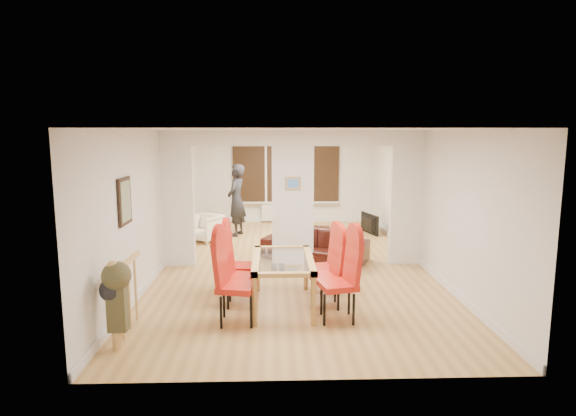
{
  "coord_description": "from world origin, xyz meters",
  "views": [
    {
      "loc": [
        -0.39,
        -9.16,
        2.56
      ],
      "look_at": [
        -0.07,
        0.6,
        1.02
      ],
      "focal_mm": 30.0,
      "sensor_mm": 36.0,
      "label": 1
    }
  ],
  "objects_px": {
    "armchair": "(205,228)",
    "coffee_table": "(311,232)",
    "television": "(366,224)",
    "bowl": "(318,227)",
    "dining_chair_rb": "(325,271)",
    "sofa": "(315,245)",
    "dining_chair_la": "(237,280)",
    "dining_chair_lc": "(240,262)",
    "dining_chair_rc": "(324,263)",
    "bottle": "(302,223)",
    "dining_chair_lb": "(240,272)",
    "person": "(236,200)",
    "dining_table": "(283,282)",
    "dining_chair_ra": "(337,278)"
  },
  "relations": [
    {
      "from": "dining_chair_rb",
      "to": "television",
      "type": "height_order",
      "value": "dining_chair_rb"
    },
    {
      "from": "dining_chair_ra",
      "to": "television",
      "type": "height_order",
      "value": "dining_chair_ra"
    },
    {
      "from": "armchair",
      "to": "coffee_table",
      "type": "bearing_deg",
      "value": 42.11
    },
    {
      "from": "dining_chair_lb",
      "to": "sofa",
      "type": "bearing_deg",
      "value": 77.0
    },
    {
      "from": "coffee_table",
      "to": "bowl",
      "type": "distance_m",
      "value": 0.22
    },
    {
      "from": "dining_table",
      "to": "dining_chair_lb",
      "type": "relative_size",
      "value": 1.52
    },
    {
      "from": "dining_chair_lc",
      "to": "person",
      "type": "distance_m",
      "value": 4.5
    },
    {
      "from": "bowl",
      "to": "bottle",
      "type": "bearing_deg",
      "value": -174.13
    },
    {
      "from": "dining_chair_lc",
      "to": "dining_chair_rb",
      "type": "relative_size",
      "value": 1.0
    },
    {
      "from": "person",
      "to": "bowl",
      "type": "relative_size",
      "value": 9.0
    },
    {
      "from": "dining_chair_rc",
      "to": "bottle",
      "type": "bearing_deg",
      "value": 78.04
    },
    {
      "from": "dining_chair_la",
      "to": "bottle",
      "type": "bearing_deg",
      "value": 89.41
    },
    {
      "from": "dining_chair_lb",
      "to": "bottle",
      "type": "height_order",
      "value": "dining_chair_lb"
    },
    {
      "from": "dining_chair_lb",
      "to": "dining_chair_rb",
      "type": "height_order",
      "value": "dining_chair_rb"
    },
    {
      "from": "dining_chair_rc",
      "to": "bowl",
      "type": "bearing_deg",
      "value": 72.66
    },
    {
      "from": "dining_chair_lc",
      "to": "armchair",
      "type": "relative_size",
      "value": 1.56
    },
    {
      "from": "bottle",
      "to": "dining_chair_la",
      "type": "bearing_deg",
      "value": -102.63
    },
    {
      "from": "dining_chair_la",
      "to": "dining_chair_rb",
      "type": "distance_m",
      "value": 1.38
    },
    {
      "from": "television",
      "to": "bowl",
      "type": "distance_m",
      "value": 1.28
    },
    {
      "from": "dining_chair_rc",
      "to": "sofa",
      "type": "height_order",
      "value": "dining_chair_rc"
    },
    {
      "from": "dining_chair_la",
      "to": "television",
      "type": "distance_m",
      "value": 6.41
    },
    {
      "from": "dining_chair_rb",
      "to": "bowl",
      "type": "bearing_deg",
      "value": 72.12
    },
    {
      "from": "dining_table",
      "to": "dining_chair_lc",
      "type": "height_order",
      "value": "dining_chair_lc"
    },
    {
      "from": "sofa",
      "to": "armchair",
      "type": "distance_m",
      "value": 3.03
    },
    {
      "from": "person",
      "to": "bottle",
      "type": "relative_size",
      "value": 6.71
    },
    {
      "from": "armchair",
      "to": "television",
      "type": "distance_m",
      "value": 4.06
    },
    {
      "from": "sofa",
      "to": "armchair",
      "type": "bearing_deg",
      "value": 168.9
    },
    {
      "from": "dining_chair_rc",
      "to": "armchair",
      "type": "height_order",
      "value": "dining_chair_rc"
    },
    {
      "from": "sofa",
      "to": "armchair",
      "type": "xyz_separation_m",
      "value": [
        -2.47,
        1.76,
        0.01
      ]
    },
    {
      "from": "dining_table",
      "to": "television",
      "type": "height_order",
      "value": "dining_table"
    },
    {
      "from": "sofa",
      "to": "television",
      "type": "relative_size",
      "value": 2.36
    },
    {
      "from": "dining_table",
      "to": "person",
      "type": "distance_m",
      "value": 5.13
    },
    {
      "from": "dining_chair_rc",
      "to": "bottle",
      "type": "xyz_separation_m",
      "value": [
        -0.07,
        4.32,
        -0.17
      ]
    },
    {
      "from": "armchair",
      "to": "coffee_table",
      "type": "height_order",
      "value": "armchair"
    },
    {
      "from": "person",
      "to": "coffee_table",
      "type": "bearing_deg",
      "value": 102.14
    },
    {
      "from": "dining_chair_rb",
      "to": "sofa",
      "type": "xyz_separation_m",
      "value": [
        0.09,
        2.67,
        -0.24
      ]
    },
    {
      "from": "coffee_table",
      "to": "bottle",
      "type": "xyz_separation_m",
      "value": [
        -0.24,
        -0.05,
        0.24
      ]
    },
    {
      "from": "dining_chair_rc",
      "to": "bowl",
      "type": "distance_m",
      "value": 4.39
    },
    {
      "from": "dining_chair_rb",
      "to": "bowl",
      "type": "relative_size",
      "value": 5.46
    },
    {
      "from": "television",
      "to": "coffee_table",
      "type": "relative_size",
      "value": 0.95
    },
    {
      "from": "dining_chair_rc",
      "to": "sofa",
      "type": "xyz_separation_m",
      "value": [
        0.06,
        2.15,
        -0.21
      ]
    },
    {
      "from": "armchair",
      "to": "bottle",
      "type": "xyz_separation_m",
      "value": [
        2.34,
        0.41,
        0.03
      ]
    },
    {
      "from": "dining_table",
      "to": "dining_chair_rc",
      "type": "distance_m",
      "value": 0.83
    },
    {
      "from": "dining_chair_lc",
      "to": "bottle",
      "type": "distance_m",
      "value": 4.48
    },
    {
      "from": "dining_chair_lb",
      "to": "dining_chair_lc",
      "type": "height_order",
      "value": "dining_chair_lc"
    },
    {
      "from": "dining_chair_lc",
      "to": "coffee_table",
      "type": "xyz_separation_m",
      "value": [
        1.48,
        4.35,
        -0.44
      ]
    },
    {
      "from": "dining_chair_rc",
      "to": "sofa",
      "type": "distance_m",
      "value": 2.16
    },
    {
      "from": "dining_chair_la",
      "to": "bottle",
      "type": "xyz_separation_m",
      "value": [
        1.21,
        5.42,
        -0.25
      ]
    },
    {
      "from": "dining_table",
      "to": "armchair",
      "type": "xyz_separation_m",
      "value": [
        -1.76,
        4.41,
        -0.05
      ]
    },
    {
      "from": "dining_chair_lb",
      "to": "armchair",
      "type": "height_order",
      "value": "dining_chair_lb"
    }
  ]
}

